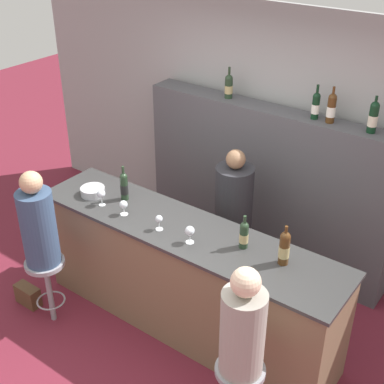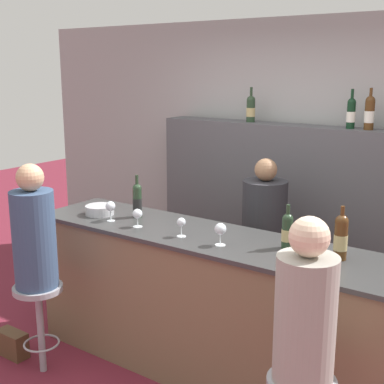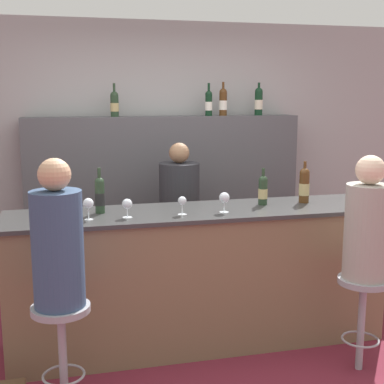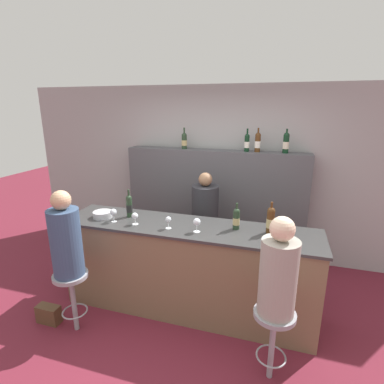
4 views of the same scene
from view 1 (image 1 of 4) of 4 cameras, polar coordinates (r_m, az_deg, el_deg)
ground_plane at (r=4.89m, az=-3.00°, el=-15.83°), size 16.00×16.00×0.00m
wall_back at (r=5.47m, az=9.23°, el=5.76°), size 6.40×0.05×2.60m
bar_counter at (r=4.71m, az=-0.78°, el=-9.22°), size 2.84×0.66×1.05m
back_bar_cabinet at (r=5.49m, az=7.73°, el=0.63°), size 2.66×0.28×1.68m
wine_bottle_counter_0 at (r=4.78m, az=-7.26°, el=0.65°), size 0.07×0.07×0.33m
wine_bottle_counter_1 at (r=4.14m, az=5.56°, el=-4.54°), size 0.07×0.07×0.29m
wine_bottle_counter_2 at (r=4.00m, az=9.82°, el=-5.88°), size 0.08×0.08×0.33m
wine_bottle_backbar_0 at (r=5.32m, az=3.94°, el=11.20°), size 0.08×0.08×0.31m
wine_bottle_backbar_1 at (r=4.92m, az=13.06°, el=8.99°), size 0.07×0.07×0.32m
wine_bottle_backbar_2 at (r=4.86m, az=14.65°, el=8.68°), size 0.08×0.08×0.33m
wine_bottle_backbar_3 at (r=4.75m, az=18.77°, el=7.59°), size 0.08×0.08×0.32m
wine_glass_0 at (r=4.73m, az=-9.67°, el=-0.23°), size 0.07×0.07×0.15m
wine_glass_1 at (r=4.58m, az=-7.32°, el=-1.39°), size 0.07×0.07×0.13m
wine_glass_2 at (r=4.35m, az=-3.54°, el=-2.96°), size 0.06×0.06×0.13m
wine_glass_3 at (r=4.18m, az=-0.24°, el=-4.21°), size 0.08×0.08×0.15m
metal_bowl at (r=4.95m, az=-10.54°, el=0.09°), size 0.22×0.22×0.07m
bar_stool_left at (r=4.94m, az=-15.24°, el=-8.53°), size 0.35×0.35×0.66m
guest_seated_left at (r=4.64m, az=-16.10°, el=-3.29°), size 0.30×0.30×0.87m
bar_stool_right at (r=3.93m, az=5.07°, el=-19.66°), size 0.35×0.35×0.66m
guest_seated_right at (r=3.55m, az=5.45°, el=-14.20°), size 0.30×0.30×0.84m
bartender at (r=5.11m, az=4.36°, el=-3.70°), size 0.35×0.35×1.48m
handbag at (r=5.43m, az=-17.10°, el=-10.48°), size 0.26×0.12×0.20m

